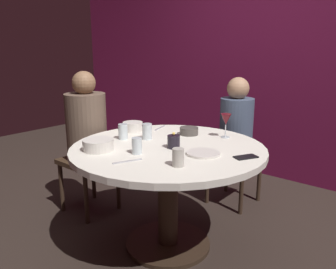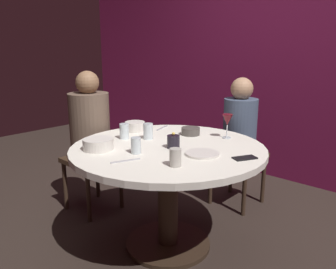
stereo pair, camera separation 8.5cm
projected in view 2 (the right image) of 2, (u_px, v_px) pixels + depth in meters
The scene contains 18 objects.
ground_plane at pixel (168, 245), 2.46m from camera, with size 8.00×8.00×0.00m, color #2D231E.
back_wall at pixel (289, 55), 3.45m from camera, with size 6.00×0.10×2.60m, color maroon.
dining_table at pixel (168, 169), 2.32m from camera, with size 1.29×1.29×0.74m.
seated_diner_left at pixel (90, 127), 2.85m from camera, with size 0.40×0.40×1.20m.
seated_diner_back at pixel (240, 128), 2.96m from camera, with size 0.40×0.40×1.13m.
candle_holder at pixel (173, 142), 2.23m from camera, with size 0.08×0.08×0.11m.
wine_glass at pixel (227, 121), 2.45m from camera, with size 0.08×0.08×0.18m.
dinner_plate at pixel (202, 154), 2.09m from camera, with size 0.21×0.21×0.01m, color silver.
cell_phone at pixel (245, 158), 2.02m from camera, with size 0.07×0.14×0.01m, color black.
bowl_serving_large at pixel (135, 126), 2.68m from camera, with size 0.16×0.16×0.07m, color silver.
bowl_salad_center at pixel (191, 131), 2.57m from camera, with size 0.14×0.14×0.06m, color #4C4742.
bowl_small_white at pixel (98, 144), 2.20m from camera, with size 0.20×0.20×0.07m, color silver.
cup_near_candle at pixel (136, 145), 2.11m from camera, with size 0.06×0.06×0.10m, color silver.
cup_by_left_diner at pixel (148, 131), 2.44m from camera, with size 0.07×0.07×0.11m, color silver.
cup_by_right_diner at pixel (124, 131), 2.45m from camera, with size 0.07×0.07×0.11m, color silver.
cup_center_front at pixel (175, 157), 1.88m from camera, with size 0.07×0.07×0.10m, color #B2ADA3.
fork_near_plate at pixel (162, 128), 2.78m from camera, with size 0.02×0.18×0.01m, color #B7B7BC.
knife_near_plate at pixel (125, 161), 1.98m from camera, with size 0.02×0.18×0.01m, color #B7B7BC.
Camera 2 is at (1.46, -1.63, 1.38)m, focal length 36.64 mm.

